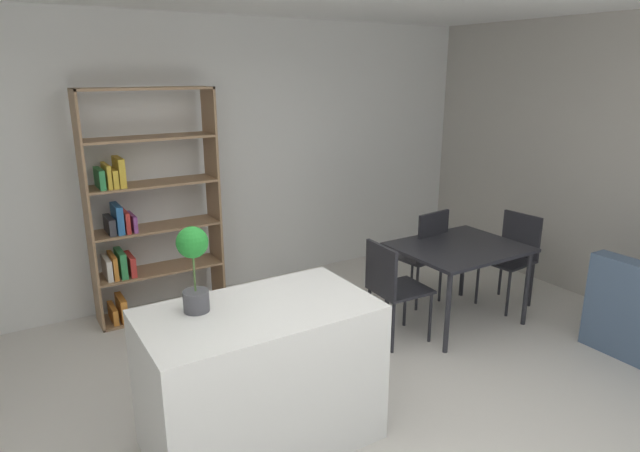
{
  "coord_description": "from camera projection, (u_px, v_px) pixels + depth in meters",
  "views": [
    {
      "loc": [
        -1.51,
        -2.51,
        2.29
      ],
      "look_at": [
        0.39,
        0.57,
        1.24
      ],
      "focal_mm": 30.19,
      "sensor_mm": 36.0,
      "label": 1
    }
  ],
  "objects": [
    {
      "name": "ground_plane",
      "position": [
        315.0,
        441.0,
        3.45
      ],
      "size": [
        10.08,
        10.08,
        0.0
      ],
      "primitive_type": "plane",
      "color": "beige"
    },
    {
      "name": "back_partition",
      "position": [
        171.0,
        163.0,
        5.3
      ],
      "size": [
        7.32,
        0.06,
        2.81
      ],
      "primitive_type": "cube",
      "color": "silver",
      "rests_on": "ground_plane"
    },
    {
      "name": "kitchen_island",
      "position": [
        261.0,
        376.0,
        3.33
      ],
      "size": [
        1.39,
        0.79,
        0.93
      ],
      "primitive_type": "cube",
      "color": "white",
      "rests_on": "ground_plane"
    },
    {
      "name": "potted_plant_on_island",
      "position": [
        194.0,
        262.0,
        3.08
      ],
      "size": [
        0.18,
        0.18,
        0.52
      ],
      "color": "#4C4C51",
      "rests_on": "kitchen_island"
    },
    {
      "name": "open_bookshelf",
      "position": [
        143.0,
        215.0,
        4.97
      ],
      "size": [
        1.19,
        0.35,
        2.14
      ],
      "color": "#997551",
      "rests_on": "ground_plane"
    },
    {
      "name": "dining_table",
      "position": [
        459.0,
        253.0,
        4.93
      ],
      "size": [
        1.11,
        0.91,
        0.75
      ],
      "color": "#232328",
      "rests_on": "ground_plane"
    },
    {
      "name": "dining_chair_window_side",
      "position": [
        513.0,
        251.0,
        5.36
      ],
      "size": [
        0.48,
        0.45,
        0.92
      ],
      "rotation": [
        0.0,
        0.0,
        -1.49
      ],
      "color": "#232328",
      "rests_on": "ground_plane"
    },
    {
      "name": "dining_chair_far",
      "position": [
        424.0,
        249.0,
        5.35
      ],
      "size": [
        0.46,
        0.49,
        0.98
      ],
      "rotation": [
        0.0,
        0.0,
        3.26
      ],
      "color": "#232328",
      "rests_on": "ground_plane"
    },
    {
      "name": "dining_chair_island_side",
      "position": [
        392.0,
        284.0,
        4.58
      ],
      "size": [
        0.48,
        0.43,
        0.9
      ],
      "rotation": [
        0.0,
        0.0,
        1.52
      ],
      "color": "#232328",
      "rests_on": "ground_plane"
    }
  ]
}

